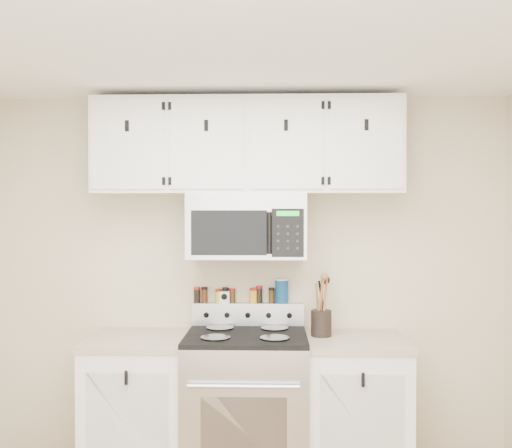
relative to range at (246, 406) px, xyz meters
The scene contains 21 objects.
back_wall 0.83m from the range, 90.00° to the left, with size 3.50×0.01×2.50m, color #C1B391.
ceiling 2.46m from the range, 90.00° to the right, with size 3.50×3.50×0.01m, color white.
range is the anchor object (origin of this frame).
base_cabinet_left 0.69m from the range, behind, with size 0.64×0.62×0.92m.
base_cabinet_right 0.69m from the range, ahead, with size 0.64×0.62×0.92m.
microwave 1.15m from the range, 89.77° to the left, with size 0.76×0.44×0.42m.
upper_cabinets 1.67m from the range, 90.00° to the left, with size 2.00×0.35×0.62m.
utensil_crock 0.72m from the range, ahead, with size 0.13×0.13×0.39m.
kitchen_timer 0.73m from the range, 119.72° to the left, with size 0.07×0.06×0.08m, color white.
salt_canister 0.79m from the range, 50.85° to the left, with size 0.09×0.09×0.17m.
spice_jar_0 0.80m from the range, 141.12° to the left, with size 0.04×0.04×0.11m.
spice_jar_1 0.78m from the range, 136.56° to the left, with size 0.04×0.04×0.11m.
spice_jar_2 0.75m from the range, 125.65° to the left, with size 0.04×0.04×0.09m.
spice_jar_3 0.74m from the range, 118.69° to the left, with size 0.05×0.05×0.11m.
spice_jar_4 0.73m from the range, 110.81° to the left, with size 0.04×0.04×0.10m.
spice_jar_5 0.72m from the range, 83.87° to the left, with size 0.04×0.04×0.10m.
spice_jar_6 0.72m from the range, 81.26° to the left, with size 0.04×0.04×0.10m.
spice_jar_7 0.73m from the range, 74.77° to the left, with size 0.04×0.04×0.12m.
spice_jar_8 0.74m from the range, 60.43° to the left, with size 0.04×0.04×0.10m.
spice_jar_9 0.75m from the range, 50.90° to the left, with size 0.04×0.04×0.09m.
spice_jar_10 0.76m from the range, 50.76° to the left, with size 0.04×0.04×0.11m.
Camera 1 is at (0.16, -2.16, 1.71)m, focal length 40.00 mm.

